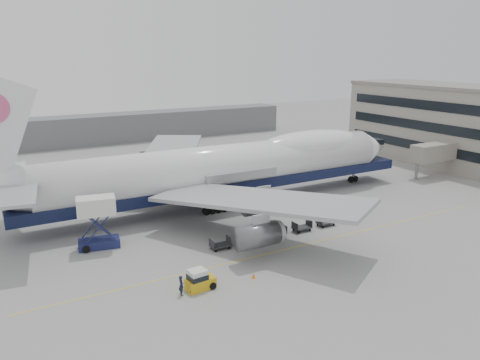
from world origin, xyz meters
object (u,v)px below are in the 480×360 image
catering_truck (97,219)px  airliner (228,167)px  ground_worker (181,285)px  baggage_tug (199,280)px

catering_truck → airliner: bearing=29.1°
airliner → catering_truck: bearing=-161.1°
ground_worker → catering_truck: bearing=20.2°
airliner → baggage_tug: airliner is taller
baggage_tug → ground_worker: size_ratio=1.50×
catering_truck → baggage_tug: bearing=-57.8°
airliner → baggage_tug: 26.46m
airliner → catering_truck: airliner is taller
airliner → catering_truck: size_ratio=11.17×
catering_truck → ground_worker: 15.55m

